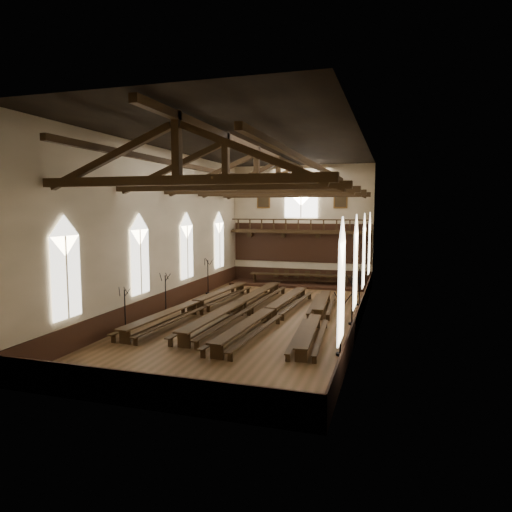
% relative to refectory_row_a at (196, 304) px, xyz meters
% --- Properties ---
extents(ground, '(26.00, 26.00, 0.00)m').
position_rel_refectory_row_a_xyz_m(ground, '(3.85, 0.11, -0.56)').
color(ground, brown).
rests_on(ground, ground).
extents(room_walls, '(26.00, 26.00, 26.00)m').
position_rel_refectory_row_a_xyz_m(room_walls, '(3.85, 0.11, 5.90)').
color(room_walls, beige).
rests_on(room_walls, ground).
extents(wainscot_band, '(12.00, 26.00, 1.20)m').
position_rel_refectory_row_a_xyz_m(wainscot_band, '(3.85, 0.11, 0.04)').
color(wainscot_band, '#341B0F').
rests_on(wainscot_band, ground).
extents(side_windows, '(11.85, 19.80, 4.50)m').
position_rel_refectory_row_a_xyz_m(side_windows, '(3.85, 0.11, 3.18)').
color(side_windows, silver).
rests_on(side_windows, room_walls).
extents(end_window, '(2.80, 0.12, 3.80)m').
position_rel_refectory_row_a_xyz_m(end_window, '(3.85, 13.01, 6.66)').
color(end_window, white).
rests_on(end_window, room_walls).
extents(minstrels_gallery, '(11.80, 1.24, 3.70)m').
position_rel_refectory_row_a_xyz_m(minstrels_gallery, '(3.85, 12.77, 3.35)').
color(minstrels_gallery, '#332210').
rests_on(minstrels_gallery, room_walls).
extents(portraits, '(7.75, 0.09, 1.45)m').
position_rel_refectory_row_a_xyz_m(portraits, '(3.85, 13.01, 6.54)').
color(portraits, brown).
rests_on(portraits, room_walls).
extents(roof_trusses, '(11.70, 25.70, 2.80)m').
position_rel_refectory_row_a_xyz_m(roof_trusses, '(3.85, 0.11, 7.66)').
color(roof_trusses, '#332210').
rests_on(roof_trusses, room_walls).
extents(refectory_row_a, '(2.06, 14.64, 0.77)m').
position_rel_refectory_row_a_xyz_m(refectory_row_a, '(0.00, 0.00, 0.00)').
color(refectory_row_a, '#332210').
rests_on(refectory_row_a, ground).
extents(refectory_row_b, '(1.93, 15.04, 0.81)m').
position_rel_refectory_row_a_xyz_m(refectory_row_b, '(2.70, 0.45, 0.03)').
color(refectory_row_b, '#332210').
rests_on(refectory_row_b, ground).
extents(refectory_row_c, '(1.97, 14.65, 0.77)m').
position_rel_refectory_row_a_xyz_m(refectory_row_c, '(4.88, -0.77, 0.00)').
color(refectory_row_c, '#332210').
rests_on(refectory_row_c, ground).
extents(refectory_row_d, '(1.78, 13.73, 0.67)m').
position_rel_refectory_row_a_xyz_m(refectory_row_d, '(7.49, -0.51, -0.07)').
color(refectory_row_d, '#332210').
rests_on(refectory_row_d, ground).
extents(dais, '(11.40, 2.87, 0.19)m').
position_rel_refectory_row_a_xyz_m(dais, '(4.12, 11.51, -0.46)').
color(dais, '#341B0F').
rests_on(dais, ground).
extents(high_table, '(8.31, 1.62, 0.77)m').
position_rel_refectory_row_a_xyz_m(high_table, '(4.12, 11.51, 0.29)').
color(high_table, '#332210').
rests_on(high_table, dais).
extents(high_chairs, '(4.92, 0.43, 0.94)m').
position_rel_refectory_row_a_xyz_m(high_chairs, '(4.12, 12.31, 0.14)').
color(high_chairs, '#332210').
rests_on(high_chairs, dais).
extents(candelabrum_left_near, '(0.69, 0.70, 2.35)m').
position_rel_refectory_row_a_xyz_m(candelabrum_left_near, '(-1.70, -5.05, 0.16)').
color(candelabrum_left_near, black).
rests_on(candelabrum_left_near, ground).
extents(candelabrum_left_mid, '(0.75, 0.70, 2.49)m').
position_rel_refectory_row_a_xyz_m(candelabrum_left_mid, '(-1.70, -0.68, 0.20)').
color(candelabrum_left_mid, black).
rests_on(candelabrum_left_mid, ground).
extents(candelabrum_left_far, '(0.73, 0.83, 2.70)m').
position_rel_refectory_row_a_xyz_m(candelabrum_left_far, '(-1.70, 5.88, 0.26)').
color(candelabrum_left_far, black).
rests_on(candelabrum_left_far, ground).
extents(candelabrum_right_near, '(0.82, 0.84, 2.79)m').
position_rel_refectory_row_a_xyz_m(candelabrum_right_near, '(9.40, -5.65, 0.29)').
color(candelabrum_right_near, black).
rests_on(candelabrum_right_near, ground).
extents(candelabrum_right_mid, '(0.84, 0.79, 2.78)m').
position_rel_refectory_row_a_xyz_m(candelabrum_right_mid, '(9.40, -0.11, 0.29)').
color(candelabrum_right_mid, black).
rests_on(candelabrum_right_mid, ground).
extents(candelabrum_right_far, '(0.76, 0.74, 2.54)m').
position_rel_refectory_row_a_xyz_m(candelabrum_right_far, '(9.40, 5.15, 0.21)').
color(candelabrum_right_far, black).
rests_on(candelabrum_right_far, ground).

